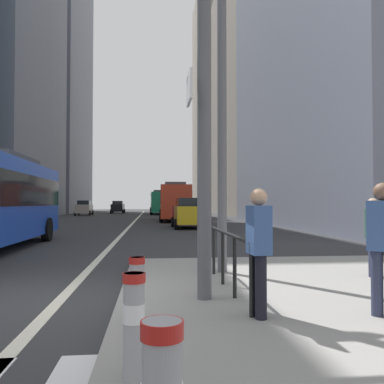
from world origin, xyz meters
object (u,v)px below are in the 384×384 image
at_px(car_oncoming_mid, 84,208).
at_px(pedestrian_far, 373,233).
at_px(bollard_left, 134,320).
at_px(city_bus_red_receding, 174,201).
at_px(pedestrian_waiting, 383,242).
at_px(car_receding_far, 188,213).
at_px(traffic_signal_gantry, 46,34).
at_px(street_lamp_post, 222,34).
at_px(city_bus_red_distant, 160,201).
at_px(car_receding_near, 189,213).
at_px(pedestrian_walking, 259,246).
at_px(car_oncoming_far, 118,207).
at_px(bollard_right, 137,287).

height_order(car_oncoming_mid, pedestrian_far, car_oncoming_mid).
bearing_deg(bollard_left, city_bus_red_receding, 86.29).
bearing_deg(pedestrian_waiting, bollard_left, -153.78).
relative_size(bollard_left, pedestrian_far, 0.56).
xyz_separation_m(car_receding_far, pedestrian_waiting, (0.61, -21.40, 0.13)).
relative_size(traffic_signal_gantry, pedestrian_far, 4.49).
distance_m(car_oncoming_mid, bollard_left, 51.66).
xyz_separation_m(car_receding_far, street_lamp_post, (-0.89, -17.84, 4.29)).
distance_m(traffic_signal_gantry, street_lamp_post, 4.05).
bearing_deg(city_bus_red_receding, city_bus_red_distant, 92.54).
xyz_separation_m(car_receding_near, pedestrian_waiting, (0.62, -20.99, 0.13)).
xyz_separation_m(city_bus_red_distant, pedestrian_waiting, (1.88, -53.89, -0.72)).
relative_size(city_bus_red_distant, car_receding_near, 2.73).
relative_size(city_bus_red_receding, pedestrian_far, 7.44).
bearing_deg(bollard_left, street_lamp_post, 72.11).
bearing_deg(bollard_left, car_receding_near, 83.61).
height_order(car_receding_near, pedestrian_far, car_receding_near).
bearing_deg(car_receding_far, pedestrian_walking, -92.73).
height_order(traffic_signal_gantry, pedestrian_walking, traffic_signal_gantry).
relative_size(city_bus_red_receding, car_oncoming_far, 2.89).
height_order(city_bus_red_distant, car_receding_near, city_bus_red_distant).
relative_size(pedestrian_walking, pedestrian_far, 1.06).
relative_size(city_bus_red_receding, bollard_right, 14.25).
xyz_separation_m(city_bus_red_distant, car_oncoming_mid, (-9.98, -4.52, -0.85)).
height_order(city_bus_red_receding, pedestrian_far, city_bus_red_receding).
xyz_separation_m(car_receding_near, car_oncoming_far, (-7.65, 37.88, -0.00)).
xyz_separation_m(street_lamp_post, bollard_right, (-1.68, -3.62, -4.68)).
height_order(car_oncoming_mid, street_lamp_post, street_lamp_post).
xyz_separation_m(city_bus_red_receding, pedestrian_far, (2.36, -29.85, -0.82)).
relative_size(car_receding_near, traffic_signal_gantry, 0.60).
distance_m(street_lamp_post, bollard_left, 7.09).
relative_size(car_receding_near, bollard_right, 5.20).
distance_m(pedestrian_waiting, pedestrian_far, 3.08).
relative_size(car_oncoming_far, bollard_right, 4.94).
bearing_deg(city_bus_red_distant, bollard_left, -91.31).
bearing_deg(car_oncoming_mid, street_lamp_post, -77.25).
xyz_separation_m(car_receding_near, bollard_right, (-2.56, -21.06, -0.38)).
distance_m(car_receding_near, bollard_left, 22.69).
height_order(city_bus_red_receding, car_receding_near, city_bus_red_receding).
distance_m(car_oncoming_far, bollard_right, 59.16).
bearing_deg(car_oncoming_mid, car_receding_far, -68.08).
height_order(car_receding_far, bollard_left, car_receding_far).
distance_m(car_receding_near, traffic_signal_gantry, 20.45).
xyz_separation_m(car_oncoming_mid, street_lamp_post, (10.36, -45.81, 4.29)).
xyz_separation_m(car_oncoming_far, street_lamp_post, (6.77, -55.32, 4.30)).
bearing_deg(pedestrian_walking, car_oncoming_mid, 101.75).
bearing_deg(traffic_signal_gantry, street_lamp_post, 37.57).
xyz_separation_m(car_oncoming_far, pedestrian_far, (9.69, -56.15, 0.02)).
height_order(city_bus_red_receding, pedestrian_waiting, city_bus_red_receding).
bearing_deg(pedestrian_waiting, city_bus_red_receding, 91.64).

